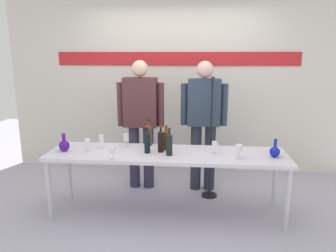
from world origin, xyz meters
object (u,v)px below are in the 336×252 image
(microphone_stand, at_px, (210,158))
(wine_bottle_3, at_px, (149,134))
(decanter_blue_left, at_px, (64,145))
(wine_glass_right_1, at_px, (215,145))
(wine_glass_right_0, at_px, (237,150))
(wine_bottle_0, at_px, (166,139))
(wine_glass_left_1, at_px, (112,150))
(wine_glass_left_0, at_px, (87,143))
(wine_bottle_2, at_px, (169,144))
(display_table, at_px, (167,157))
(wine_bottle_1, at_px, (147,141))
(decanter_blue_right, at_px, (275,151))
(presenter_left, at_px, (141,116))
(presenter_right, at_px, (204,118))
(wine_bottle_4, at_px, (161,141))
(wine_glass_left_2, at_px, (101,139))
(wine_glass_left_3, at_px, (126,138))
(wine_glass_right_2, at_px, (239,148))

(microphone_stand, bearing_deg, wine_bottle_3, -163.60)
(decanter_blue_left, relative_size, wine_glass_right_1, 1.51)
(wine_glass_right_0, xyz_separation_m, microphone_stand, (-0.25, 0.67, -0.32))
(wine_bottle_0, height_order, wine_glass_left_1, wine_bottle_0)
(wine_glass_left_0, distance_m, wine_glass_left_1, 0.41)
(wine_glass_left_0, bearing_deg, wine_bottle_2, -2.19)
(display_table, distance_m, wine_bottle_1, 0.29)
(wine_bottle_0, xyz_separation_m, wine_glass_right_1, (0.54, -0.08, -0.03))
(decanter_blue_right, height_order, wine_bottle_2, wine_bottle_2)
(display_table, relative_size, wine_bottle_2, 8.70)
(decanter_blue_left, height_order, presenter_left, presenter_left)
(presenter_right, xyz_separation_m, wine_bottle_4, (-0.49, -0.69, -0.13))
(wine_bottle_3, xyz_separation_m, wine_glass_left_1, (-0.30, -0.55, -0.04))
(decanter_blue_right, distance_m, wine_glass_left_2, 1.94)
(presenter_right, relative_size, wine_glass_right_1, 12.68)
(wine_glass_left_2, bearing_deg, wine_bottle_1, -11.60)
(wine_bottle_1, distance_m, wine_bottle_4, 0.15)
(wine_bottle_0, distance_m, microphone_stand, 0.73)
(wine_bottle_3, bearing_deg, wine_glass_left_3, -157.83)
(wine_bottle_2, xyz_separation_m, wine_glass_right_2, (0.75, -0.00, -0.03))
(presenter_left, bearing_deg, wine_glass_left_1, -97.25)
(presenter_right, height_order, wine_bottle_2, presenter_right)
(wine_glass_left_3, bearing_deg, presenter_right, 30.92)
(wine_glass_right_1, bearing_deg, display_table, -177.53)
(wine_glass_left_3, xyz_separation_m, wine_glass_right_2, (1.28, -0.26, -0.01))
(wine_glass_right_0, distance_m, wine_glass_right_2, 0.09)
(wine_bottle_0, xyz_separation_m, wine_bottle_3, (-0.23, 0.16, 0.01))
(display_table, height_order, wine_bottle_1, wine_bottle_1)
(display_table, xyz_separation_m, wine_bottle_4, (-0.07, 0.02, 0.18))
(wine_glass_left_2, height_order, wine_glass_right_2, wine_glass_left_2)
(wine_bottle_2, relative_size, wine_glass_right_2, 2.16)
(microphone_stand, bearing_deg, decanter_blue_right, -38.93)
(wine_glass_left_1, bearing_deg, wine_glass_right_1, 15.74)
(wine_glass_left_2, bearing_deg, wine_bottle_2, -12.61)
(decanter_blue_left, xyz_separation_m, presenter_right, (1.58, 0.75, 0.19))
(wine_glass_left_3, relative_size, microphone_stand, 0.11)
(wine_glass_left_3, xyz_separation_m, microphone_stand, (1.00, 0.32, -0.33))
(wine_glass_right_2, bearing_deg, wine_glass_left_3, 168.49)
(wine_glass_left_0, height_order, microphone_stand, microphone_stand)
(wine_bottle_2, xyz_separation_m, wine_glass_left_2, (-0.81, 0.18, -0.02))
(wine_bottle_2, relative_size, wine_glass_right_1, 2.26)
(decanter_blue_left, height_order, wine_glass_left_2, decanter_blue_left)
(presenter_left, distance_m, wine_bottle_3, 0.49)
(wine_bottle_2, height_order, wine_glass_right_0, wine_bottle_2)
(wine_bottle_0, bearing_deg, wine_glass_right_1, -8.48)
(display_table, height_order, wine_bottle_2, wine_bottle_2)
(wine_bottle_1, distance_m, wine_glass_left_1, 0.41)
(wine_glass_right_0, bearing_deg, wine_bottle_1, 170.70)
(wine_bottle_0, height_order, wine_glass_left_2, wine_bottle_0)
(display_table, xyz_separation_m, wine_bottle_2, (0.04, -0.09, 0.18))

